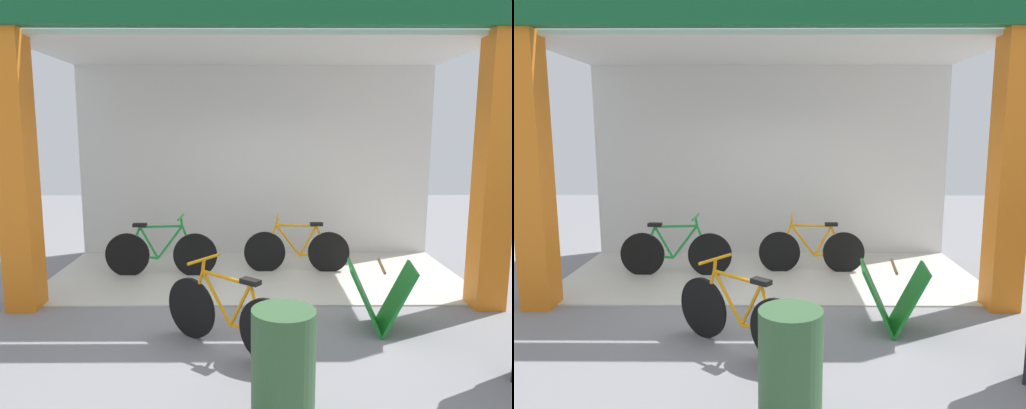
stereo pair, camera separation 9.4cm
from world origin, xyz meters
TOP-DOWN VIEW (x-y plane):
  - ground_plane at (0.00, 0.00)m, footprint 19.73×19.73m
  - shop_facade at (0.00, 1.41)m, footprint 6.07×2.85m
  - bicycle_inside_0 at (0.62, 1.40)m, footprint 1.57×0.43m
  - bicycle_inside_1 at (-1.37, 1.22)m, footprint 1.62×0.44m
  - bicycle_parked_0 at (-0.29, -1.14)m, footprint 1.28×1.01m
  - sandwich_board_sign at (1.31, -0.66)m, footprint 0.75×0.62m
  - trash_bin at (0.17, -2.43)m, footprint 0.44×0.44m

SIDE VIEW (x-z plane):
  - ground_plane at x=0.00m, z-range 0.00..0.00m
  - bicycle_inside_0 at x=0.62m, z-range -0.09..0.78m
  - bicycle_parked_0 at x=-0.29m, z-range -0.09..0.79m
  - bicycle_inside_1 at x=-1.37m, z-range -0.09..0.80m
  - sandwich_board_sign at x=1.31m, z-range 0.00..0.72m
  - trash_bin at x=0.17m, z-range 0.00..0.92m
  - shop_facade at x=0.00m, z-range 0.16..4.01m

